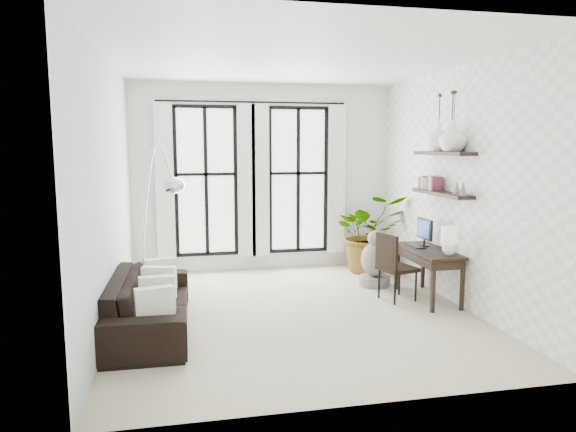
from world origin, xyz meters
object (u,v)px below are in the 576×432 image
object	(u,v)px
plant	(369,233)
arc_lamp	(156,186)
desk	(430,253)
desk_chair	(393,263)
buddha	(375,262)
sofa	(150,303)

from	to	relation	value
plant	arc_lamp	distance (m)	4.03
desk	arc_lamp	size ratio (longest dim) A/B	0.55
desk_chair	buddha	bearing A→B (deg)	71.72
desk_chair	desk	bearing A→B (deg)	-26.44
plant	arc_lamp	xyz separation A→B (m)	(-3.42, -1.87, 1.00)
sofa	buddha	xyz separation A→B (m)	(3.29, 1.30, 0.04)
plant	buddha	bearing A→B (deg)	-104.75
arc_lamp	buddha	distance (m)	3.58
desk_chair	buddha	world-z (taller)	desk_chair
plant	desk_chair	xyz separation A→B (m)	(-0.28, -1.69, -0.13)
sofa	arc_lamp	size ratio (longest dim) A/B	1.01
desk	arc_lamp	bearing A→B (deg)	-178.92
sofa	buddha	bearing A→B (deg)	-67.69
desk	desk_chair	distance (m)	0.53
desk_chair	buddha	distance (m)	0.82
arc_lamp	desk_chair	bearing A→B (deg)	3.14
desk_chair	arc_lamp	world-z (taller)	arc_lamp
plant	buddha	distance (m)	0.97
sofa	desk	bearing A→B (deg)	-83.20
plant	buddha	xyz separation A→B (m)	(-0.23, -0.89, -0.31)
arc_lamp	buddha	bearing A→B (deg)	16.96
sofa	plant	world-z (taller)	plant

